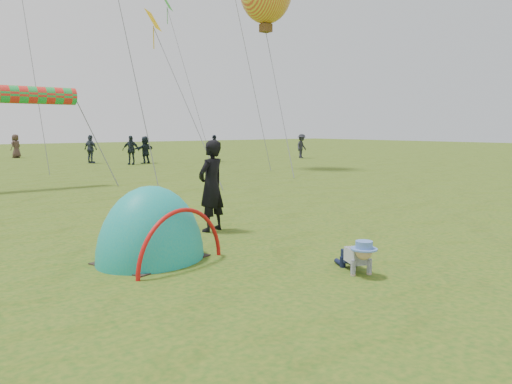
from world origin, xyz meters
TOP-DOWN VIEW (x-y plane):
  - ground at (0.00, 0.00)m, footprint 140.00×140.00m
  - crawling_toddler at (0.64, 0.19)m, footprint 0.77×0.87m
  - popup_tent at (-1.49, 2.86)m, footprint 2.31×2.07m
  - standing_adult at (0.63, 4.21)m, footprint 0.82×0.66m
  - crowd_person_2 at (6.20, 26.27)m, footprint 0.78×1.13m
  - crowd_person_3 at (20.29, 21.95)m, footprint 1.29×0.99m
  - crowd_person_4 at (3.95, 35.38)m, footprint 1.02×0.94m
  - crowd_person_8 at (7.67, 23.62)m, footprint 1.05×1.00m
  - crowd_person_11 at (8.82, 24.03)m, footprint 1.66×1.05m
  - crowd_person_14 at (13.28, 22.97)m, footprint 0.75×1.11m
  - diamond_kite_1 at (4.83, 14.82)m, footprint 0.98×0.98m
  - diamond_kite_3 at (10.66, 24.20)m, footprint 1.09×1.09m

SIDE VIEW (x-z plane):
  - ground at x=0.00m, z-range 0.00..0.00m
  - popup_tent at x=-1.49m, z-range -1.26..1.26m
  - crawling_toddler at x=0.64m, z-range 0.00..0.56m
  - crowd_person_11 at x=8.82m, z-range 0.00..1.71m
  - crowd_person_4 at x=3.95m, z-range 0.00..1.74m
  - crowd_person_14 at x=13.28m, z-range 0.00..1.75m
  - crowd_person_8 at x=7.67m, z-range 0.00..1.75m
  - crowd_person_3 at x=20.29m, z-range 0.00..1.76m
  - crowd_person_2 at x=6.20m, z-range 0.00..1.77m
  - standing_adult at x=0.63m, z-range 0.00..1.96m
  - diamond_kite_1 at x=4.83m, z-range 6.26..7.06m
  - diamond_kite_3 at x=10.66m, z-range 9.54..10.43m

